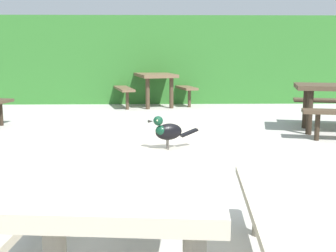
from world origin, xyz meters
TOP-DOWN VIEW (x-y plane):
  - hedge_wall at (0.00, 8.65)m, footprint 28.00×2.20m
  - picnic_table_foreground at (-0.12, -0.29)m, footprint 1.83×1.86m
  - bird_grackle at (-0.00, -0.23)m, footprint 0.28×0.13m
  - picnic_table_mid_left at (-0.18, 7.44)m, footprint 2.05×2.08m

SIDE VIEW (x-z plane):
  - picnic_table_foreground at x=-0.12m, z-range 0.19..0.93m
  - picnic_table_mid_left at x=-0.18m, z-range 0.19..0.93m
  - bird_grackle at x=0.00m, z-range 0.75..0.94m
  - hedge_wall at x=0.00m, z-range 0.00..2.04m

